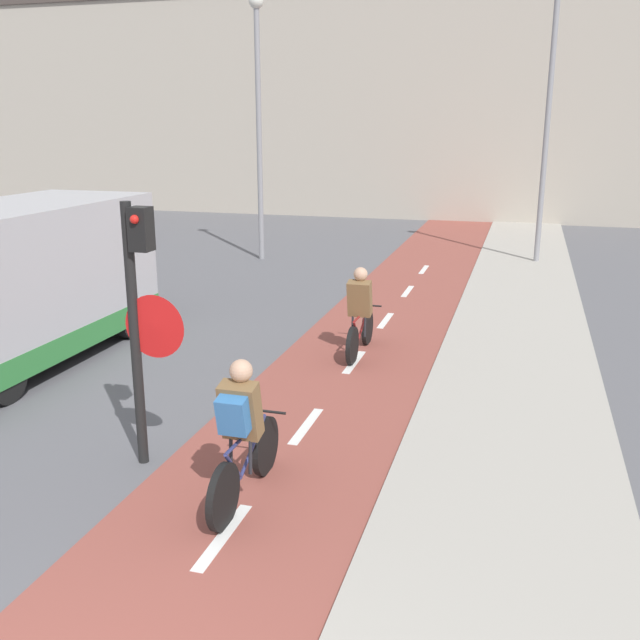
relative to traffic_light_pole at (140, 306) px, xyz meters
name	(u,v)px	position (x,y,z in m)	size (l,w,h in m)	color
building_row_background	(472,101)	(1.35, 23.48, 2.66)	(60.00, 5.20, 8.84)	#B2A899
traffic_light_pole	(140,306)	(0.00, 0.00, 0.00)	(0.67, 0.25, 2.83)	black
street_lamp_far	(258,102)	(-3.13, 11.72, 2.33)	(0.36, 0.36, 6.68)	gray
street_lamp_sidewalk	(549,97)	(4.07, 13.22, 2.44)	(0.36, 0.36, 6.89)	gray
cyclist_near	(242,435)	(1.29, -0.49, -1.06)	(0.46, 1.72, 1.46)	black
cyclist_far	(360,315)	(1.33, 4.31, -1.11)	(0.46, 1.66, 1.42)	black
van	(18,286)	(-3.61, 2.58, -0.58)	(2.06, 4.82, 2.41)	#B7B7BC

